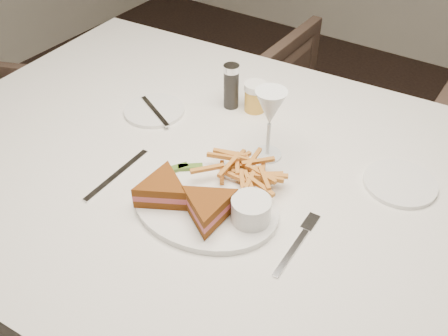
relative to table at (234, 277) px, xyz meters
name	(u,v)px	position (x,y,z in m)	size (l,w,h in m)	color
table	(234,277)	(0.00, 0.00, 0.00)	(1.61, 1.07, 0.75)	silver
chair_far	(346,127)	(-0.04, 0.87, -0.02)	(0.68, 0.64, 0.70)	#47352B
chair_left	(3,156)	(-1.06, 0.03, -0.07)	(0.60, 0.56, 0.62)	#47352B
table_setting	(228,170)	(0.00, -0.04, 0.41)	(0.80, 0.58, 0.18)	white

